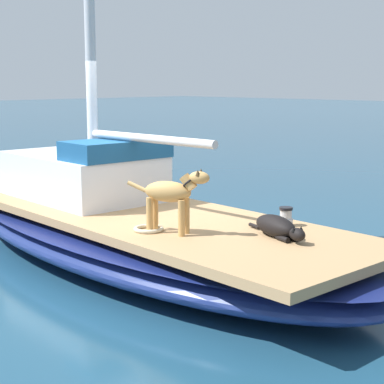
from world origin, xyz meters
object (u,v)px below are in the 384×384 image
(dog_tan, at_px, (172,194))
(sailboat_main, at_px, (135,235))
(deck_winch, at_px, (286,217))
(dog_black, at_px, (278,227))
(coiled_rope, at_px, (149,229))

(dog_tan, bearing_deg, sailboat_main, 66.66)
(sailboat_main, relative_size, deck_winch, 35.11)
(dog_black, bearing_deg, deck_winch, 27.28)
(sailboat_main, distance_m, coiled_rope, 1.19)
(sailboat_main, height_order, deck_winch, deck_winch)
(dog_black, height_order, dog_tan, dog_tan)
(dog_black, distance_m, deck_winch, 0.54)
(dog_black, distance_m, coiled_rope, 1.38)
(deck_winch, bearing_deg, dog_black, -152.72)
(dog_tan, height_order, coiled_rope, dog_tan)
(deck_winch, bearing_deg, dog_tan, 150.69)
(deck_winch, bearing_deg, sailboat_main, 108.09)
(sailboat_main, xyz_separation_m, deck_winch, (0.61, -1.86, 0.42))
(dog_black, xyz_separation_m, coiled_rope, (-0.75, 1.15, -0.08))
(sailboat_main, xyz_separation_m, dog_tan, (-0.53, -1.22, 0.75))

